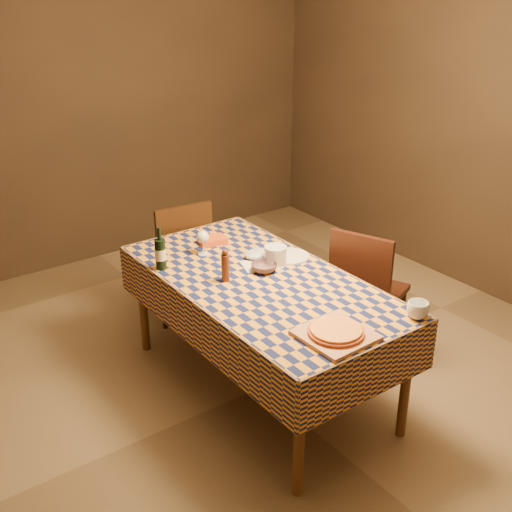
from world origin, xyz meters
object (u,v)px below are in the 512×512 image
Objects in this scene: pizza at (336,331)px; dining_table at (261,291)px; wine_bottle at (160,253)px; cutting_board at (336,335)px; white_plate at (290,256)px; chair_right at (365,287)px; bowl at (264,268)px; chair_far at (179,254)px.

dining_table is at bearing 83.66° from pizza.
dining_table is at bearing -49.31° from wine_bottle.
cutting_board is 1.24× the size of wine_bottle.
white_plate is at bearing 64.82° from cutting_board.
chair_right is at bearing 36.41° from cutting_board.
chair_right reaches higher than bowl.
cutting_board is (-0.08, -0.73, 0.09)m from dining_table.
dining_table is at bearing -136.22° from bowl.
pizza is at bearing -94.27° from chair_far.
white_plate is (0.33, 0.14, 0.08)m from dining_table.
white_plate is 0.57m from chair_right.
chair_far is at bearing 91.32° from bowl.
cutting_board is 2.12× the size of bowl.
cutting_board is 0.02m from pizza.
pizza is at bearing -96.34° from dining_table.
wine_bottle is 0.84m from chair_far.
dining_table is at bearing -157.22° from white_plate.
white_plate reaches higher than dining_table.
white_plate is at bearing 64.82° from pizza.
bowl is at bearing -165.68° from white_plate.
dining_table is 0.64m from wine_bottle.
chair_right reaches higher than dining_table.
chair_far reaches higher than pizza.
cutting_board is 1.09× the size of pizza.
chair_far is (0.14, 1.81, -0.26)m from cutting_board.
white_plate is at bearing 22.78° from dining_table.
wine_bottle is at bearing 140.50° from bowl.
white_plate is (0.73, -0.33, -0.09)m from wine_bottle.
chair_right reaches higher than cutting_board.
dining_table is 1.09m from chair_far.
wine_bottle is 1.36m from chair_right.
cutting_board is at bearing -96.34° from dining_table.
wine_bottle is at bearing 154.49° from chair_right.
chair_right is (0.45, -0.23, -0.25)m from white_plate.
pizza reaches higher than dining_table.
chair_far is at bearing 87.15° from dining_table.
chair_right is (0.86, 0.64, -0.26)m from cutting_board.
chair_right is (0.73, -1.17, 0.00)m from chair_far.
pizza reaches higher than cutting_board.
chair_far is 1.38m from chair_right.
cutting_board is 1.25m from wine_bottle.
wine_bottle reaches higher than dining_table.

